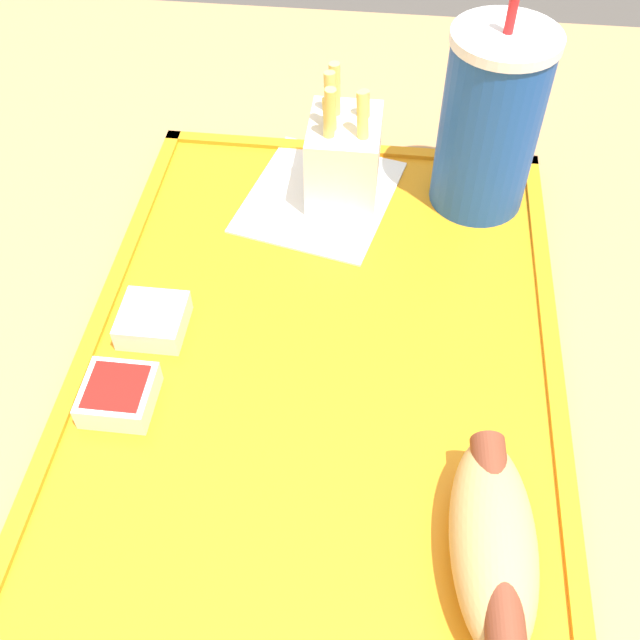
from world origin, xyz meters
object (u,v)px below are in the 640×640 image
sauce_cup_ketchup (118,394)px  sauce_cup_mayo (153,319)px  hot_dog_far (493,541)px  soda_cup (490,123)px  fries_carton (344,156)px

sauce_cup_ketchup → sauce_cup_mayo: bearing=175.1°
hot_dog_far → sauce_cup_mayo: (-0.15, -0.24, -0.02)m
soda_cup → hot_dog_far: size_ratio=1.40×
fries_carton → sauce_cup_mayo: bearing=-35.8°
hot_dog_far → sauce_cup_mayo: 0.28m
soda_cup → hot_dog_far: bearing=-0.0°
soda_cup → sauce_cup_ketchup: soda_cup is taller
soda_cup → sauce_cup_ketchup: 0.35m
fries_carton → sauce_cup_ketchup: 0.27m
fries_carton → sauce_cup_mayo: (0.17, -0.12, -0.03)m
soda_cup → hot_dog_far: soda_cup is taller
fries_carton → sauce_cup_ketchup: bearing=-28.5°
soda_cup → fries_carton: bearing=-86.6°
soda_cup → hot_dog_far: (0.33, -0.00, -0.05)m
hot_dog_far → fries_carton: (-0.32, -0.11, 0.01)m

